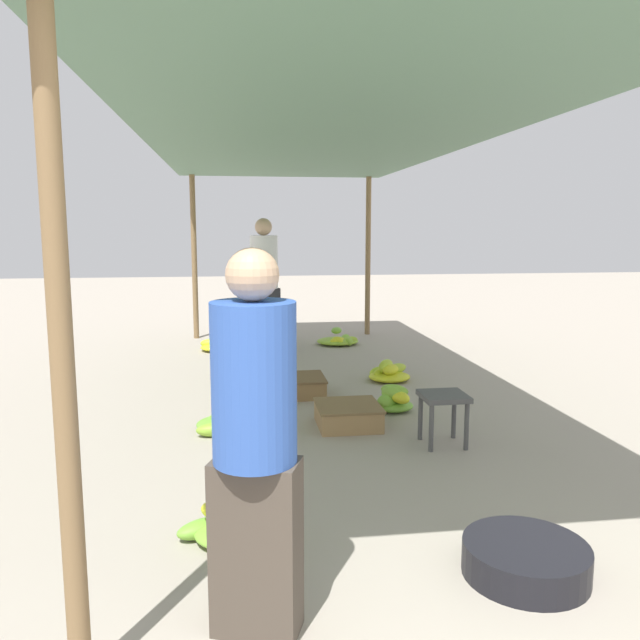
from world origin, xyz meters
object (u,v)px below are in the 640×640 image
object	(u,v)px
banana_pile_right_1	(339,340)
crate_mid	(348,415)
banana_pile_left_0	(231,524)
banana_pile_left_3	(220,343)
banana_pile_right_0	(388,373)
basin_black	(525,560)
crate_near	(298,386)
banana_pile_right_2	(393,400)
banana_pile_left_2	(232,424)
banana_pile_left_1	(243,372)
vendor_foreground	(255,440)
shopper_walking_mid	(264,281)
stool	(443,404)

from	to	relation	value
banana_pile_right_1	crate_mid	size ratio (longest dim) A/B	1.13
banana_pile_left_0	banana_pile_left_3	xyz separation A→B (m)	(-0.16, 5.30, 0.00)
banana_pile_left_0	banana_pile_right_0	world-z (taller)	banana_pile_left_0
basin_black	banana_pile_right_1	bearing A→B (deg)	88.80
crate_near	banana_pile_right_2	bearing A→B (deg)	-41.09
banana_pile_left_2	banana_pile_left_1	bearing A→B (deg)	86.09
vendor_foreground	shopper_walking_mid	xyz separation A→B (m)	(0.34, 6.20, 0.11)
stool	banana_pile_left_0	size ratio (longest dim) A/B	0.73
banana_pile_right_1	banana_pile_right_2	world-z (taller)	banana_pile_right_1
banana_pile_left_1	crate_near	distance (m)	0.88
vendor_foreground	banana_pile_left_0	size ratio (longest dim) A/B	2.85
shopper_walking_mid	banana_pile_left_0	bearing A→B (deg)	-94.75
banana_pile_right_0	banana_pile_left_1	bearing A→B (deg)	171.12
banana_pile_left_1	banana_pile_right_0	bearing A→B (deg)	-8.88
banana_pile_left_0	crate_mid	xyz separation A→B (m)	(0.96, 1.82, -0.00)
banana_pile_left_3	shopper_walking_mid	distance (m)	1.04
basin_black	crate_near	xyz separation A→B (m)	(-0.74, 3.40, 0.01)
vendor_foreground	crate_near	bearing A→B (deg)	81.60
banana_pile_left_1	crate_mid	world-z (taller)	banana_pile_left_1
banana_pile_left_0	banana_pile_left_2	xyz separation A→B (m)	(-0.00, 1.81, -0.03)
banana_pile_left_3	crate_mid	world-z (taller)	banana_pile_left_3
basin_black	banana_pile_left_2	bearing A→B (deg)	120.65
banana_pile_left_2	banana_pile_right_1	size ratio (longest dim) A/B	1.05
basin_black	banana_pile_right_2	bearing A→B (deg)	88.90
banana_pile_left_2	crate_mid	distance (m)	0.96
banana_pile_left_1	crate_near	bearing A→B (deg)	-53.12
crate_near	banana_pile_left_1	bearing A→B (deg)	126.88
banana_pile_left_3	banana_pile_right_0	world-z (taller)	banana_pile_left_3
vendor_foreground	shopper_walking_mid	world-z (taller)	shopper_walking_mid
banana_pile_right_0	banana_pile_right_1	size ratio (longest dim) A/B	0.87
stool	crate_mid	distance (m)	0.87
banana_pile_right_1	banana_pile_left_2	bearing A→B (deg)	-112.44
stool	vendor_foreground	bearing A→B (deg)	-126.07
vendor_foreground	banana_pile_left_1	bearing A→B (deg)	89.86
crate_mid	stool	bearing A→B (deg)	-40.40
stool	banana_pile_left_0	distance (m)	2.06
stool	banana_pile_right_0	size ratio (longest dim) A/B	0.77
banana_pile_right_1	shopper_walking_mid	world-z (taller)	shopper_walking_mid
vendor_foreground	banana_pile_right_0	world-z (taller)	vendor_foreground
banana_pile_right_0	banana_pile_right_1	distance (m)	2.16
banana_pile_left_0	banana_pile_right_0	distance (m)	3.73
banana_pile_left_0	banana_pile_left_1	xyz separation A→B (m)	(0.12, 3.57, -0.01)
banana_pile_left_3	banana_pile_right_2	xyz separation A→B (m)	(1.60, -3.13, 0.00)
shopper_walking_mid	banana_pile_left_1	bearing A→B (deg)	-100.07
banana_pile_left_2	shopper_walking_mid	xyz separation A→B (m)	(0.45, 3.63, 0.86)
banana_pile_right_2	vendor_foreground	bearing A→B (deg)	-114.37
basin_black	banana_pile_left_1	bearing A→B (deg)	107.20
vendor_foreground	stool	xyz separation A→B (m)	(1.49, 2.05, -0.49)
basin_black	banana_pile_right_2	distance (m)	2.70
vendor_foreground	banana_pile_left_0	world-z (taller)	vendor_foreground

